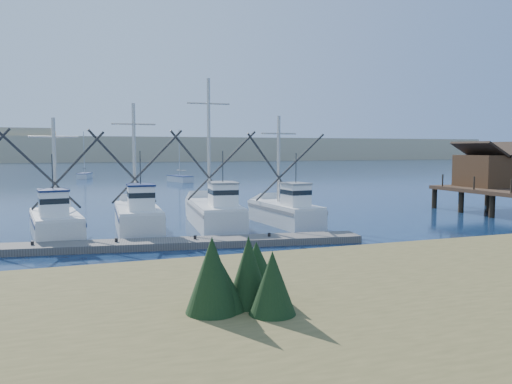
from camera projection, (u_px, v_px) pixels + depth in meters
ground at (319, 260)px, 22.85m from camera, size 500.00×500.00×0.00m
shore_bank at (196, 349)px, 10.73m from camera, size 40.00×10.00×1.60m
floating_dock at (96, 246)px, 25.20m from camera, size 27.91×5.66×0.37m
dune_ridge at (104, 149)px, 219.64m from camera, size 360.00×60.00×10.00m
trawler_fleet at (92, 219)px, 29.53m from camera, size 27.38×8.27×9.78m
sailboat_near at (180, 179)px, 77.26m from camera, size 3.21×5.85×8.10m
sailboat_far at (85, 176)px, 85.66m from camera, size 2.69×4.95×8.10m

